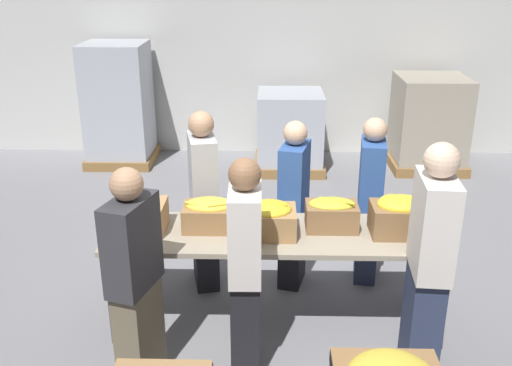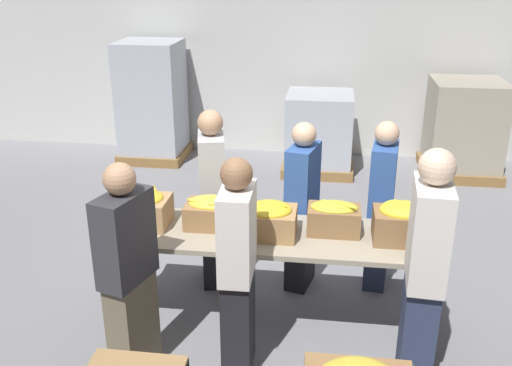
# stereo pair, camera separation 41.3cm
# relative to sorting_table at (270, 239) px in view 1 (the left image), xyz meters

# --- Properties ---
(ground_plane) EXTENTS (30.00, 30.00, 0.00)m
(ground_plane) POSITION_rel_sorting_table_xyz_m (0.00, 0.00, -0.75)
(ground_plane) COLOR gray
(wall_back) EXTENTS (16.00, 0.08, 4.00)m
(wall_back) POSITION_rel_sorting_table_xyz_m (0.00, 4.47, 1.25)
(wall_back) COLOR silver
(wall_back) RESTS_ON ground_plane
(sorting_table) EXTENTS (2.49, 0.72, 0.81)m
(sorting_table) POSITION_rel_sorting_table_xyz_m (0.00, 0.00, 0.00)
(sorting_table) COLOR #9E937F
(sorting_table) RESTS_ON ground_plane
(banana_box_0) EXTENTS (0.38, 0.35, 0.28)m
(banana_box_0) POSITION_rel_sorting_table_xyz_m (-0.99, 0.02, 0.20)
(banana_box_0) COLOR tan
(banana_box_0) RESTS_ON sorting_table
(banana_box_1) EXTENTS (0.40, 0.29, 0.25)m
(banana_box_1) POSITION_rel_sorting_table_xyz_m (-0.47, 0.06, 0.18)
(banana_box_1) COLOR olive
(banana_box_1) RESTS_ON sorting_table
(banana_box_2) EXTENTS (0.40, 0.33, 0.27)m
(banana_box_2) POSITION_rel_sorting_table_xyz_m (-0.01, -0.03, 0.19)
(banana_box_2) COLOR #A37A4C
(banana_box_2) RESTS_ON sorting_table
(banana_box_3) EXTENTS (0.39, 0.26, 0.26)m
(banana_box_3) POSITION_rel_sorting_table_xyz_m (0.47, 0.08, 0.19)
(banana_box_3) COLOR olive
(banana_box_3) RESTS_ON sorting_table
(banana_box_4) EXTENTS (0.44, 0.30, 0.31)m
(banana_box_4) POSITION_rel_sorting_table_xyz_m (0.97, -0.00, 0.21)
(banana_box_4) COLOR olive
(banana_box_4) RESTS_ON sorting_table
(volunteer_0) EXTENTS (0.30, 0.46, 1.60)m
(volunteer_0) POSITION_rel_sorting_table_xyz_m (-0.57, 0.59, 0.05)
(volunteer_0) COLOR black
(volunteer_0) RESTS_ON ground_plane
(volunteer_1) EXTENTS (0.29, 0.44, 1.51)m
(volunteer_1) POSITION_rel_sorting_table_xyz_m (0.20, 0.63, 0.00)
(volunteer_1) COLOR black
(volunteer_1) RESTS_ON ground_plane
(volunteer_2) EXTENTS (0.22, 0.43, 1.58)m
(volunteer_2) POSITION_rel_sorting_table_xyz_m (-0.17, -0.54, 0.04)
(volunteer_2) COLOR black
(volunteer_2) RESTS_ON ground_plane
(volunteer_3) EXTENTS (0.32, 0.46, 1.57)m
(volunteer_3) POSITION_rel_sorting_table_xyz_m (-0.88, -0.69, 0.03)
(volunteer_3) COLOR #6B604C
(volunteer_3) RESTS_ON ground_plane
(volunteer_4) EXTENTS (0.26, 0.43, 1.51)m
(volunteer_4) POSITION_rel_sorting_table_xyz_m (0.87, 0.73, 0.00)
(volunteer_4) COLOR #2D3856
(volunteer_4) RESTS_ON ground_plane
(volunteer_5) EXTENTS (0.26, 0.47, 1.70)m
(volunteer_5) POSITION_rel_sorting_table_xyz_m (1.05, -0.55, 0.10)
(volunteer_5) COLOR #2D3856
(volunteer_5) RESTS_ON ground_plane
(pallet_stack_0) EXTENTS (0.96, 0.96, 1.07)m
(pallet_stack_0) POSITION_rel_sorting_table_xyz_m (0.27, 3.69, -0.22)
(pallet_stack_0) COLOR olive
(pallet_stack_0) RESTS_ON ground_plane
(pallet_stack_1) EXTENTS (1.00, 1.00, 1.27)m
(pallet_stack_1) POSITION_rel_sorting_table_xyz_m (2.19, 3.79, -0.12)
(pallet_stack_1) COLOR olive
(pallet_stack_1) RESTS_ON ground_plane
(pallet_stack_2) EXTENTS (0.92, 0.92, 1.69)m
(pallet_stack_2) POSITION_rel_sorting_table_xyz_m (-2.14, 3.90, 0.09)
(pallet_stack_2) COLOR olive
(pallet_stack_2) RESTS_ON ground_plane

